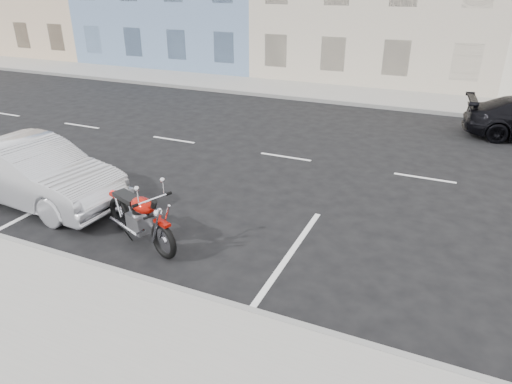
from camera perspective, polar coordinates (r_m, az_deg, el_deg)
ground at (r=13.31m, az=11.80°, el=3.09°), size 120.00×120.00×0.00m
sidewalk_far at (r=22.66m, az=4.45°, el=12.68°), size 80.00×3.40×0.15m
curb_near at (r=10.24m, az=-27.54°, el=-5.78°), size 80.00×0.12×0.16m
curb_far at (r=21.10m, az=2.83°, el=11.83°), size 80.00×0.12×0.16m
motorcycle at (r=8.70m, az=-11.43°, el=-5.14°), size 2.22×1.08×1.17m
sedan_silver at (r=11.84m, az=-25.96°, el=2.20°), size 4.68×1.90×1.51m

